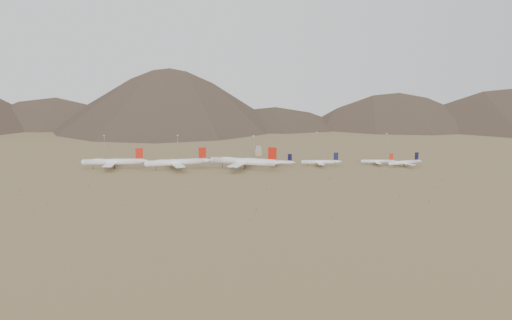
{
  "coord_description": "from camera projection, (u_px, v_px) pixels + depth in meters",
  "views": [
    {
      "loc": [
        -24.65,
        -478.26,
        84.04
      ],
      "look_at": [
        19.52,
        30.0,
        7.92
      ],
      "focal_mm": 35.0,
      "sensor_mm": 36.0,
      "label": 1
    }
  ],
  "objects": [
    {
      "name": "widebody_west",
      "position": [
        113.0,
        162.0,
        510.08
      ],
      "size": [
        69.38,
        53.09,
        20.6
      ],
      "rotation": [
        0.0,
        0.0,
        0.02
      ],
      "color": "white",
      "rests_on": "ground"
    },
    {
      "name": "control_tower",
      "position": [
        258.0,
        151.0,
        605.79
      ],
      "size": [
        8.0,
        8.0,
        12.0
      ],
      "color": "tan",
      "rests_on": "ground"
    },
    {
      "name": "widebody_east",
      "position": [
        244.0,
        161.0,
        505.93
      ],
      "size": [
        74.57,
        59.77,
        23.4
      ],
      "rotation": [
        0.0,
        0.0,
        -0.38
      ],
      "color": "white",
      "rests_on": "ground"
    },
    {
      "name": "mast_far_east",
      "position": [
        386.0,
        143.0,
        616.32
      ],
      "size": [
        2.0,
        0.6,
        25.7
      ],
      "color": "gray",
      "rests_on": "ground"
    },
    {
      "name": "narrowbody_c",
      "position": [
        378.0,
        161.0,
        532.5
      ],
      "size": [
        38.24,
        27.66,
        12.64
      ],
      "rotation": [
        0.0,
        0.0,
        -0.11
      ],
      "color": "white",
      "rests_on": "ground"
    },
    {
      "name": "mast_west",
      "position": [
        178.0,
        144.0,
        599.53
      ],
      "size": [
        2.0,
        0.6,
        25.7
      ],
      "color": "gray",
      "rests_on": "ground"
    },
    {
      "name": "ground",
      "position": [
        239.0,
        173.0,
        485.76
      ],
      "size": [
        3000.0,
        3000.0,
        0.0
      ],
      "primitive_type": "plane",
      "color": "#A48A54",
      "rests_on": "ground"
    },
    {
      "name": "narrowbody_b",
      "position": [
        321.0,
        162.0,
        524.38
      ],
      "size": [
        43.96,
        31.48,
        14.5
      ],
      "rotation": [
        0.0,
        0.0,
        -0.04
      ],
      "color": "white",
      "rests_on": "ground"
    },
    {
      "name": "mountain_ridge",
      "position": [
        221.0,
        61.0,
        1350.43
      ],
      "size": [
        4400.0,
        1000.0,
        300.0
      ],
      "color": "brown",
      "rests_on": "ground"
    },
    {
      "name": "mast_east",
      "position": [
        317.0,
        141.0,
        635.44
      ],
      "size": [
        2.0,
        0.6,
        25.7
      ],
      "color": "gray",
      "rests_on": "ground"
    },
    {
      "name": "desert_scrub",
      "position": [
        256.0,
        193.0,
        394.46
      ],
      "size": [
        399.88,
        182.16,
        0.96
      ],
      "color": "olive",
      "rests_on": "ground"
    },
    {
      "name": "mast_centre",
      "position": [
        253.0,
        145.0,
        590.0
      ],
      "size": [
        2.0,
        0.6,
        25.7
      ],
      "color": "gray",
      "rests_on": "ground"
    },
    {
      "name": "narrowbody_a",
      "position": [
        277.0,
        162.0,
        527.22
      ],
      "size": [
        38.33,
        28.53,
        13.11
      ],
      "rotation": [
        0.0,
        0.0,
        -0.32
      ],
      "color": "white",
      "rests_on": "ground"
    },
    {
      "name": "mast_far_west",
      "position": [
        104.0,
        145.0,
        597.13
      ],
      "size": [
        2.0,
        0.6,
        25.7
      ],
      "color": "gray",
      "rests_on": "ground"
    },
    {
      "name": "widebody_centre",
      "position": [
        177.0,
        162.0,
        505.97
      ],
      "size": [
        69.12,
        54.58,
        21.0
      ],
      "rotation": [
        0.0,
        0.0,
        0.26
      ],
      "color": "white",
      "rests_on": "ground"
    },
    {
      "name": "narrowbody_d",
      "position": [
        405.0,
        162.0,
        521.83
      ],
      "size": [
        41.77,
        31.14,
        14.33
      ],
      "rotation": [
        0.0,
        0.0,
        0.33
      ],
      "color": "white",
      "rests_on": "ground"
    }
  ]
}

